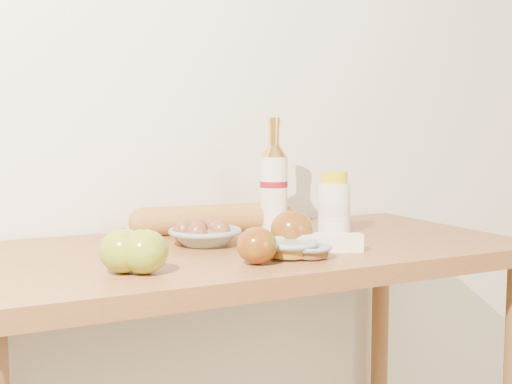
# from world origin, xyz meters

# --- Properties ---
(back_wall) EXTENTS (3.50, 0.02, 2.60)m
(back_wall) POSITION_xyz_m (0.00, 1.51, 1.30)
(back_wall) COLOR silver
(back_wall) RESTS_ON ground
(table) EXTENTS (1.20, 0.60, 0.90)m
(table) POSITION_xyz_m (0.00, 1.18, 0.78)
(table) COLOR #A16434
(table) RESTS_ON ground
(bourbon_bottle) EXTENTS (0.09, 0.09, 0.28)m
(bourbon_bottle) POSITION_xyz_m (0.14, 1.33, 1.01)
(bourbon_bottle) COLOR beige
(bourbon_bottle) RESTS_ON table
(cream_bottle) EXTENTS (0.08, 0.08, 0.15)m
(cream_bottle) POSITION_xyz_m (0.24, 1.21, 0.97)
(cream_bottle) COLOR white
(cream_bottle) RESTS_ON table
(egg_bowl) EXTENTS (0.19, 0.19, 0.06)m
(egg_bowl) POSITION_xyz_m (-0.09, 1.22, 0.92)
(egg_bowl) COLOR gray
(egg_bowl) RESTS_ON table
(baguette) EXTENTS (0.42, 0.12, 0.07)m
(baguette) POSITION_xyz_m (-0.01, 1.37, 0.93)
(baguette) COLOR #C08A3A
(baguette) RESTS_ON table
(apple_yellowgreen) EXTENTS (0.11, 0.11, 0.08)m
(apple_yellowgreen) POSITION_xyz_m (-0.32, 1.03, 0.94)
(apple_yellowgreen) COLOR #A49720
(apple_yellowgreen) RESTS_ON table
(apple_redgreen_front) EXTENTS (0.09, 0.09, 0.07)m
(apple_redgreen_front) POSITION_xyz_m (-0.07, 0.99, 0.94)
(apple_redgreen_front) COLOR maroon
(apple_redgreen_front) RESTS_ON table
(apple_redgreen_right) EXTENTS (0.12, 0.12, 0.08)m
(apple_redgreen_right) POSITION_xyz_m (0.06, 1.10, 0.94)
(apple_redgreen_right) COLOR maroon
(apple_redgreen_right) RESTS_ON table
(sugar_bowl) EXTENTS (0.12, 0.12, 0.03)m
(sugar_bowl) POSITION_xyz_m (0.04, 1.00, 0.91)
(sugar_bowl) COLOR gray
(sugar_bowl) RESTS_ON table
(syrup_bowl) EXTENTS (0.14, 0.14, 0.03)m
(syrup_bowl) POSITION_xyz_m (0.01, 1.02, 0.92)
(syrup_bowl) COLOR gray
(syrup_bowl) RESTS_ON table
(butter_stick) EXTENTS (0.13, 0.09, 0.04)m
(butter_stick) POSITION_xyz_m (0.12, 1.04, 0.92)
(butter_stick) COLOR beige
(butter_stick) RESTS_ON table
(apple_extra) EXTENTS (0.11, 0.11, 0.08)m
(apple_extra) POSITION_xyz_m (-0.29, 1.01, 0.94)
(apple_extra) COLOR #A49720
(apple_extra) RESTS_ON table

